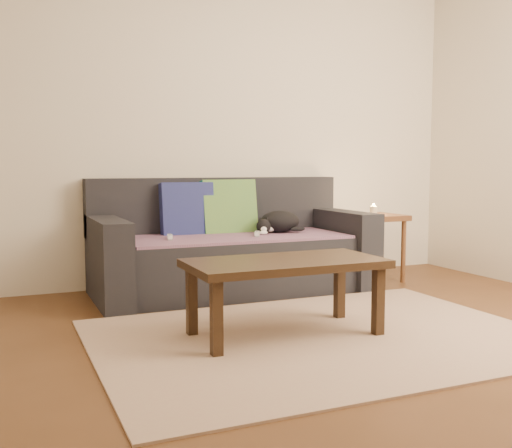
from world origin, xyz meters
The scene contains 13 objects.
ground centered at (0.00, 0.00, 0.00)m, with size 4.50×4.50×0.00m, color brown.
back_wall centered at (0.00, 2.00, 1.30)m, with size 4.50×0.04×2.60m, color beige.
sofa centered at (0.00, 1.57, 0.31)m, with size 2.10×0.94×0.87m.
throw_blanket centered at (0.00, 1.48, 0.43)m, with size 1.66×0.74×0.02m, color #452C53.
cushion_navy centered at (-0.30, 1.74, 0.63)m, with size 0.41×0.10×0.41m, color #181251.
cushion_green centered at (0.05, 1.74, 0.63)m, with size 0.44×0.11×0.44m, color #0D5954.
cat centered at (0.39, 1.54, 0.52)m, with size 0.43×0.33×0.17m.
wii_remote_a centered at (-0.52, 1.45, 0.46)m, with size 0.15×0.04×0.03m, color white.
wii_remote_b centered at (0.14, 1.39, 0.46)m, with size 0.15×0.04×0.03m, color white.
side_table centered at (1.25, 1.49, 0.46)m, with size 0.45×0.45×0.56m.
candle centered at (1.25, 1.49, 0.60)m, with size 0.06×0.06×0.09m.
rug centered at (0.00, 0.15, 0.01)m, with size 2.50×1.80×0.01m, color tan.
coffee_table centered at (-0.17, 0.27, 0.38)m, with size 1.10×0.55×0.44m.
Camera 1 is at (-1.64, -2.72, 0.96)m, focal length 42.00 mm.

